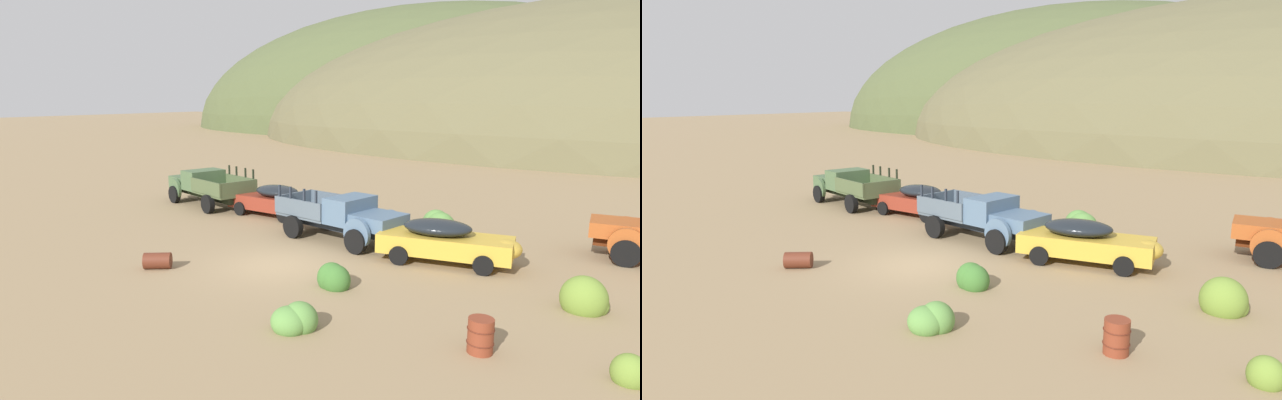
{
  "view_description": "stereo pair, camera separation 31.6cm",
  "coord_description": "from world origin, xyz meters",
  "views": [
    {
      "loc": [
        10.7,
        -14.69,
        5.83
      ],
      "look_at": [
        -0.84,
        4.32,
        1.55
      ],
      "focal_mm": 30.0,
      "sensor_mm": 36.0,
      "label": 1
    },
    {
      "loc": [
        10.97,
        -14.52,
        5.83
      ],
      "look_at": [
        -0.84,
        4.32,
        1.55
      ],
      "focal_mm": 30.0,
      "sensor_mm": 36.0,
      "label": 2
    }
  ],
  "objects": [
    {
      "name": "ground_plane",
      "position": [
        0.0,
        0.0,
        0.0
      ],
      "size": [
        300.0,
        300.0,
        0.0
      ],
      "primitive_type": "plane",
      "color": "#937A56"
    },
    {
      "name": "hill_center",
      "position": [
        -22.98,
        76.97,
        0.0
      ],
      "size": [
        96.18,
        51.9,
        42.72
      ],
      "primitive_type": "ellipsoid",
      "color": "#4C5633",
      "rests_on": "ground"
    },
    {
      "name": "hill_far_left",
      "position": [
        8.75,
        70.2,
        0.0
      ],
      "size": [
        108.28,
        79.3,
        37.6
      ],
      "primitive_type": "ellipsoid",
      "color": "brown",
      "rests_on": "ground"
    },
    {
      "name": "truck_weathered_green",
      "position": [
        -9.83,
        6.86,
        1.02
      ],
      "size": [
        6.38,
        3.83,
        2.16
      ],
      "rotation": [
        0.0,
        0.0,
        2.84
      ],
      "color": "#232B1B",
      "rests_on": "ground"
    },
    {
      "name": "car_rust_red",
      "position": [
        -5.01,
        6.44,
        0.82
      ],
      "size": [
        4.93,
        2.27,
        1.57
      ],
      "rotation": [
        0.0,
        0.0,
        3.06
      ],
      "color": "maroon",
      "rests_on": "ground"
    },
    {
      "name": "truck_chalk_blue",
      "position": [
        0.67,
        4.05,
        1.0
      ],
      "size": [
        5.9,
        3.38,
        2.16
      ],
      "rotation": [
        0.0,
        0.0,
        -0.21
      ],
      "color": "#262D39",
      "rests_on": "ground"
    },
    {
      "name": "car_faded_yellow",
      "position": [
        5.11,
        3.34,
        0.82
      ],
      "size": [
        5.09,
        2.39,
        1.57
      ],
      "rotation": [
        0.0,
        0.0,
        0.14
      ],
      "color": "gold",
      "rests_on": "ground"
    },
    {
      "name": "oil_drum_spare",
      "position": [
        7.89,
        -2.91,
        0.42
      ],
      "size": [
        0.64,
        0.64,
        0.84
      ],
      "color": "brown",
      "rests_on": "ground"
    },
    {
      "name": "oil_drum_tipped",
      "position": [
        -3.29,
        -2.46,
        0.28
      ],
      "size": [
        1.06,
        0.98,
        0.56
      ],
      "color": "#5B2819",
      "rests_on": "ground"
    },
    {
      "name": "bush_back_edge",
      "position": [
        3.52,
        -4.1,
        0.24
      ],
      "size": [
        1.16,
        1.11,
        0.92
      ],
      "color": "#5B8E42",
      "rests_on": "ground"
    },
    {
      "name": "bush_lone_scrub",
      "position": [
        10.92,
        -2.65,
        0.2
      ],
      "size": [
        0.75,
        0.68,
        0.81
      ],
      "color": "olive",
      "rests_on": "ground"
    },
    {
      "name": "bush_between_trucks",
      "position": [
        9.73,
        1.08,
        0.33
      ],
      "size": [
        1.27,
        1.12,
        1.29
      ],
      "color": "olive",
      "rests_on": "ground"
    },
    {
      "name": "bush_near_barrel",
      "position": [
        2.84,
        -0.91,
        0.27
      ],
      "size": [
        1.14,
        0.92,
        1.0
      ],
      "color": "#3D702D",
      "rests_on": "ground"
    },
    {
      "name": "bush_front_right",
      "position": [
        3.37,
        7.32,
        0.35
      ],
      "size": [
        1.55,
        1.4,
        1.29
      ],
      "color": "#5B8E42",
      "rests_on": "ground"
    }
  ]
}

